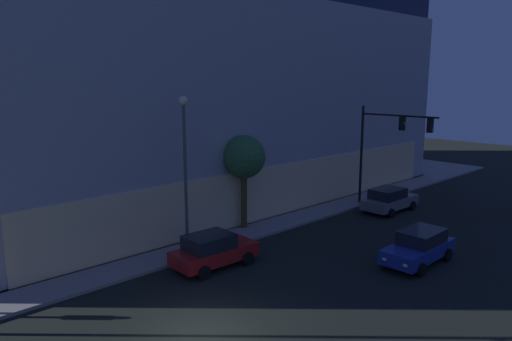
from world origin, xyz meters
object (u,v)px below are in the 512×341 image
object	(u,v)px
traffic_light_far_corner	(388,137)
modern_building	(180,84)
car_blue	(419,246)
street_lamp_sidewalk	(185,156)
sidewalk_tree	(244,158)
car_red	(213,250)
car_grey	(389,199)

from	to	relation	value
traffic_light_far_corner	modern_building	bearing A→B (deg)	112.09
modern_building	car_blue	size ratio (longest dim) A/B	8.63
modern_building	street_lamp_sidewalk	world-z (taller)	modern_building
sidewalk_tree	car_red	size ratio (longest dim) A/B	1.31
traffic_light_far_corner	car_blue	size ratio (longest dim) A/B	1.58
car_red	sidewalk_tree	bearing A→B (deg)	33.54
street_lamp_sidewalk	sidewalk_tree	world-z (taller)	street_lamp_sidewalk
car_red	car_grey	world-z (taller)	car_red
street_lamp_sidewalk	car_red	size ratio (longest dim) A/B	1.88
sidewalk_tree	traffic_light_far_corner	bearing A→B (deg)	-18.09
sidewalk_tree	car_blue	size ratio (longest dim) A/B	1.26
street_lamp_sidewalk	car_grey	distance (m)	15.62
car_blue	car_red	bearing A→B (deg)	139.72
modern_building	car_grey	size ratio (longest dim) A/B	8.58
modern_building	car_blue	distance (m)	22.98
sidewalk_tree	car_grey	xyz separation A→B (m)	(9.88, -3.74, -3.53)
traffic_light_far_corner	sidewalk_tree	world-z (taller)	traffic_light_far_corner
traffic_light_far_corner	car_red	world-z (taller)	traffic_light_far_corner
traffic_light_far_corner	sidewalk_tree	distance (m)	10.57
car_blue	car_grey	distance (m)	9.33
traffic_light_far_corner	car_blue	distance (m)	10.60
modern_building	car_blue	world-z (taller)	modern_building
traffic_light_far_corner	car_blue	xyz separation A→B (m)	(-7.31, -6.44, -4.16)
modern_building	traffic_light_far_corner	distance (m)	16.77
street_lamp_sidewalk	car_blue	world-z (taller)	street_lamp_sidewalk
sidewalk_tree	car_blue	world-z (taller)	sidewalk_tree
car_red	car_blue	world-z (taller)	car_red
car_blue	car_grey	size ratio (longest dim) A/B	0.99
car_grey	car_blue	bearing A→B (deg)	-140.14
street_lamp_sidewalk	car_red	distance (m)	4.76
modern_building	car_grey	distance (m)	18.44
car_red	car_blue	xyz separation A→B (m)	(7.63, -6.46, -0.01)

